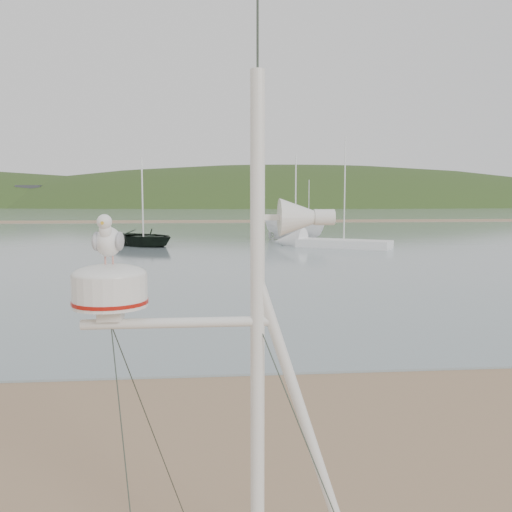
{
  "coord_description": "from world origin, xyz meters",
  "views": [
    {
      "loc": [
        1.21,
        -5.35,
        3.15
      ],
      "look_at": [
        1.78,
        1.0,
        2.47
      ],
      "focal_mm": 38.0,
      "sensor_mm": 36.0,
      "label": 1
    }
  ],
  "objects": [
    {
      "name": "ground",
      "position": [
        0.0,
        0.0,
        0.0
      ],
      "size": [
        560.0,
        560.0,
        0.0
      ],
      "primitive_type": "plane",
      "color": "#8C6C51",
      "rests_on": "ground"
    },
    {
      "name": "water",
      "position": [
        0.0,
        132.0,
        0.02
      ],
      "size": [
        560.0,
        256.0,
        0.04
      ],
      "primitive_type": "cube",
      "color": "gray",
      "rests_on": "ground"
    },
    {
      "name": "sandbar",
      "position": [
        0.0,
        70.0,
        0.07
      ],
      "size": [
        560.0,
        7.0,
        0.07
      ],
      "primitive_type": "cube",
      "color": "#8C6C51",
      "rests_on": "water"
    },
    {
      "name": "hill_ridge",
      "position": [
        18.52,
        235.0,
        -19.7
      ],
      "size": [
        620.0,
        180.0,
        80.0
      ],
      "color": "#253A17",
      "rests_on": "ground"
    },
    {
      "name": "far_cottages",
      "position": [
        3.0,
        196.0,
        4.0
      ],
      "size": [
        294.4,
        6.3,
        8.0
      ],
      "color": "silver",
      "rests_on": "ground"
    },
    {
      "name": "mast_rig",
      "position": [
        1.49,
        -1.72,
        1.17
      ],
      "size": [
        2.16,
        2.3,
        4.86
      ],
      "color": "white",
      "rests_on": "ground"
    },
    {
      "name": "boat_dark",
      "position": [
        -3.07,
        31.11,
        2.8
      ],
      "size": [
        3.62,
        3.56,
        5.51
      ],
      "primitive_type": "imported",
      "rotation": [
        0.0,
        0.0,
        0.77
      ],
      "color": "black",
      "rests_on": "water"
    },
    {
      "name": "boat_white",
      "position": [
        7.76,
        34.77,
        2.6
      ],
      "size": [
        2.7,
        2.68,
        5.12
      ],
      "primitive_type": "imported",
      "rotation": [
        0.0,
        0.0,
        1.01
      ],
      "color": "white",
      "rests_on": "water"
    },
    {
      "name": "sailboat_blue_far",
      "position": [
        12.87,
        59.39,
        0.3
      ],
      "size": [
        2.51,
        5.95,
        5.8
      ],
      "color": "#151F4A",
      "rests_on": "ground"
    },
    {
      "name": "sailboat_white_near",
      "position": [
        8.05,
        29.77,
        0.3
      ],
      "size": [
        7.67,
        5.7,
        7.75
      ],
      "color": "white",
      "rests_on": "ground"
    }
  ]
}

